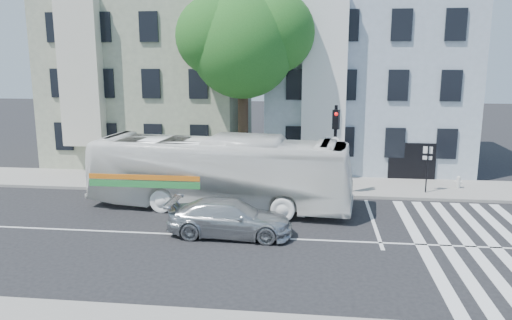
% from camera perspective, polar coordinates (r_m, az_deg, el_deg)
% --- Properties ---
extents(ground, '(120.00, 120.00, 0.00)m').
position_cam_1_polar(ground, '(20.02, -4.96, -8.63)').
color(ground, black).
rests_on(ground, ground).
extents(sidewalk_far, '(80.00, 4.00, 0.15)m').
position_cam_1_polar(sidewalk_far, '(27.52, -1.60, -2.72)').
color(sidewalk_far, gray).
rests_on(sidewalk_far, ground).
extents(building_left, '(12.00, 10.00, 11.00)m').
position_cam_1_polar(building_left, '(35.12, -11.47, 9.17)').
color(building_left, gray).
rests_on(building_left, ground).
extents(building_right, '(12.00, 10.00, 11.00)m').
position_cam_1_polar(building_right, '(33.53, 12.21, 9.02)').
color(building_right, '#97A7B4').
rests_on(building_right, ground).
extents(street_tree, '(7.30, 5.90, 11.10)m').
position_cam_1_polar(street_tree, '(27.38, -1.34, 13.60)').
color(street_tree, '#2D2116').
rests_on(street_tree, ground).
extents(bus, '(4.14, 12.46, 3.41)m').
position_cam_1_polar(bus, '(23.11, -4.25, -1.41)').
color(bus, white).
rests_on(bus, ground).
extents(sedan, '(2.15, 4.99, 1.43)m').
position_cam_1_polar(sedan, '(19.81, -2.98, -6.63)').
color(sedan, silver).
rests_on(sedan, ground).
extents(hedge, '(8.34, 3.43, 0.70)m').
position_cam_1_polar(hedge, '(26.76, -7.31, -2.30)').
color(hedge, '#1F5B1D').
rests_on(hedge, sidewalk_far).
extents(traffic_signal, '(0.46, 0.55, 4.64)m').
position_cam_1_polar(traffic_signal, '(24.66, 9.05, 2.38)').
color(traffic_signal, black).
rests_on(traffic_signal, ground).
extents(fire_hydrant, '(0.37, 0.23, 0.65)m').
position_cam_1_polar(fire_hydrant, '(28.31, 22.13, -2.34)').
color(fire_hydrant, beige).
rests_on(fire_hydrant, sidewalk_far).
extents(far_sign_pole, '(0.45, 0.21, 2.54)m').
position_cam_1_polar(far_sign_pole, '(26.61, 19.00, -0.16)').
color(far_sign_pole, black).
rests_on(far_sign_pole, sidewalk_far).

